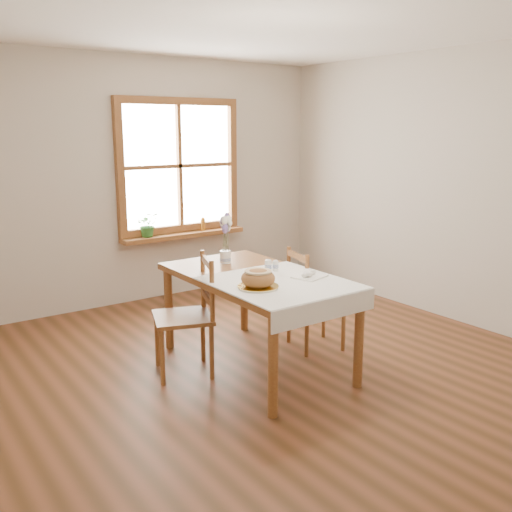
{
  "coord_description": "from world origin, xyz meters",
  "views": [
    {
      "loc": [
        -2.47,
        -3.18,
        1.87
      ],
      "look_at": [
        0.0,
        0.3,
        0.9
      ],
      "focal_mm": 40.0,
      "sensor_mm": 36.0,
      "label": 1
    }
  ],
  "objects_px": {
    "chair_left": "(183,316)",
    "flower_vase": "(225,258)",
    "bread_plate": "(258,287)",
    "chair_right": "(316,298)",
    "dining_table": "(256,285)"
  },
  "relations": [
    {
      "from": "chair_right",
      "to": "flower_vase",
      "type": "xyz_separation_m",
      "value": [
        -0.65,
        0.42,
        0.37
      ]
    },
    {
      "from": "bread_plate",
      "to": "flower_vase",
      "type": "height_order",
      "value": "flower_vase"
    },
    {
      "from": "chair_left",
      "to": "bread_plate",
      "type": "bearing_deg",
      "value": 49.33
    },
    {
      "from": "chair_left",
      "to": "bread_plate",
      "type": "xyz_separation_m",
      "value": [
        0.31,
        -0.55,
        0.31
      ]
    },
    {
      "from": "bread_plate",
      "to": "flower_vase",
      "type": "xyz_separation_m",
      "value": [
        0.22,
        0.78,
        0.03
      ]
    },
    {
      "from": "dining_table",
      "to": "chair_left",
      "type": "height_order",
      "value": "chair_left"
    },
    {
      "from": "dining_table",
      "to": "flower_vase",
      "type": "bearing_deg",
      "value": 89.39
    },
    {
      "from": "chair_left",
      "to": "flower_vase",
      "type": "relative_size",
      "value": 9.13
    },
    {
      "from": "dining_table",
      "to": "chair_left",
      "type": "bearing_deg",
      "value": 157.68
    },
    {
      "from": "dining_table",
      "to": "chair_right",
      "type": "height_order",
      "value": "chair_right"
    },
    {
      "from": "chair_left",
      "to": "bread_plate",
      "type": "height_order",
      "value": "chair_left"
    },
    {
      "from": "chair_left",
      "to": "flower_vase",
      "type": "distance_m",
      "value": 0.68
    },
    {
      "from": "chair_left",
      "to": "flower_vase",
      "type": "xyz_separation_m",
      "value": [
        0.54,
        0.23,
        0.34
      ]
    },
    {
      "from": "bread_plate",
      "to": "chair_right",
      "type": "bearing_deg",
      "value": 22.78
    },
    {
      "from": "chair_right",
      "to": "flower_vase",
      "type": "height_order",
      "value": "chair_right"
    }
  ]
}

